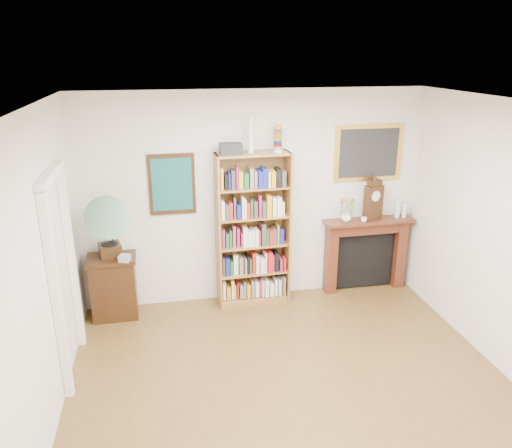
{
  "coord_description": "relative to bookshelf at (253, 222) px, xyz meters",
  "views": [
    {
      "loc": [
        -1.18,
        -3.68,
        3.24
      ],
      "look_at": [
        -0.15,
        1.6,
        1.36
      ],
      "focal_mm": 35.0,
      "sensor_mm": 36.0,
      "label": 1
    }
  ],
  "objects": [
    {
      "name": "door_casing",
      "position": [
        -2.16,
        -1.11,
        0.12
      ],
      "size": [
        0.08,
        1.02,
        2.17
      ],
      "color": "white",
      "rests_on": "left_wall"
    },
    {
      "name": "small_picture",
      "position": [
        0.05,
        0.17,
        1.21
      ],
      "size": [
        0.26,
        0.04,
        0.3
      ],
      "color": "white",
      "rests_on": "back_wall"
    },
    {
      "name": "gilt_painting",
      "position": [
        1.6,
        0.17,
        0.81
      ],
      "size": [
        0.95,
        0.04,
        0.75
      ],
      "color": "gold",
      "rests_on": "back_wall"
    },
    {
      "name": "bookshelf",
      "position": [
        0.0,
        0.0,
        0.0
      ],
      "size": [
        0.95,
        0.37,
        2.35
      ],
      "rotation": [
        0.0,
        0.0,
        0.05
      ],
      "color": "brown",
      "rests_on": "floor"
    },
    {
      "name": "teacup",
      "position": [
        1.51,
        -0.04,
        -0.06
      ],
      "size": [
        0.09,
        0.09,
        0.07
      ],
      "primitive_type": "imported",
      "rotation": [
        0.0,
        0.0,
        -0.05
      ],
      "color": "white",
      "rests_on": "fireplace"
    },
    {
      "name": "mantel_clock",
      "position": [
        1.67,
        0.04,
        0.18
      ],
      "size": [
        0.27,
        0.2,
        0.55
      ],
      "rotation": [
        0.0,
        0.0,
        0.32
      ],
      "color": "black",
      "rests_on": "fireplace"
    },
    {
      "name": "room",
      "position": [
        0.05,
        -2.31,
        0.26
      ],
      "size": [
        4.51,
        5.01,
        2.81
      ],
      "color": "brown",
      "rests_on": "ground"
    },
    {
      "name": "fireplace",
      "position": [
        1.62,
        0.09,
        -0.53
      ],
      "size": [
        1.25,
        0.31,
        1.05
      ],
      "rotation": [
        0.0,
        0.0,
        0.01
      ],
      "color": "#4A1D11",
      "rests_on": "floor"
    },
    {
      "name": "bottle_left",
      "position": [
        2.04,
        0.06,
        0.03
      ],
      "size": [
        0.07,
        0.07,
        0.24
      ],
      "primitive_type": "cylinder",
      "color": "silver",
      "rests_on": "fireplace"
    },
    {
      "name": "gramophone",
      "position": [
        -1.81,
        -0.15,
        0.15
      ],
      "size": [
        0.65,
        0.74,
        0.85
      ],
      "rotation": [
        0.0,
        0.0,
        0.23
      ],
      "color": "black",
      "rests_on": "side_cabinet"
    },
    {
      "name": "bottle_right",
      "position": [
        2.13,
        0.04,
        0.01
      ],
      "size": [
        0.06,
        0.06,
        0.2
      ],
      "primitive_type": "cylinder",
      "color": "silver",
      "rests_on": "fireplace"
    },
    {
      "name": "teal_poster",
      "position": [
        -1.0,
        0.17,
        0.51
      ],
      "size": [
        0.58,
        0.04,
        0.78
      ],
      "color": "black",
      "rests_on": "back_wall"
    },
    {
      "name": "flower_vase",
      "position": [
        1.29,
        0.03,
        -0.02
      ],
      "size": [
        0.14,
        0.14,
        0.14
      ],
      "primitive_type": "imported",
      "rotation": [
        0.0,
        0.0,
        -0.0
      ],
      "color": "white",
      "rests_on": "fireplace"
    },
    {
      "name": "cd_stack",
      "position": [
        -1.63,
        -0.21,
        -0.29
      ],
      "size": [
        0.15,
        0.15,
        0.08
      ],
      "primitive_type": "cube",
      "rotation": [
        0.0,
        0.0,
        -0.32
      ],
      "color": "silver",
      "rests_on": "side_cabinet"
    },
    {
      "name": "side_cabinet",
      "position": [
        -1.8,
        -0.05,
        -0.74
      ],
      "size": [
        0.61,
        0.45,
        0.81
      ],
      "primitive_type": "cube",
      "rotation": [
        0.0,
        0.0,
        0.02
      ],
      "color": "black",
      "rests_on": "floor"
    }
  ]
}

